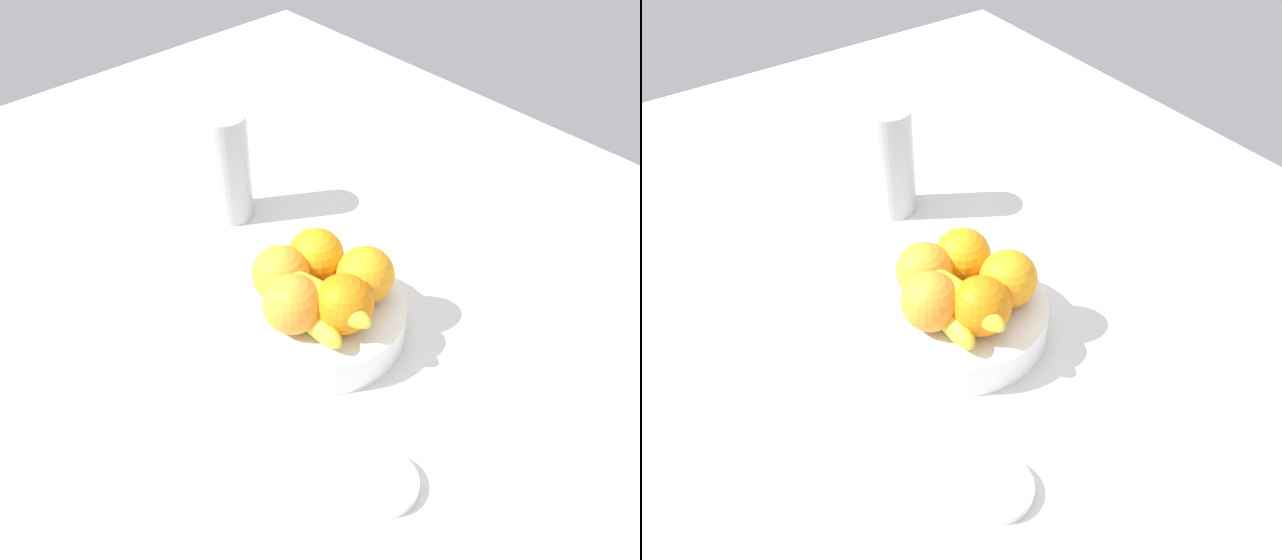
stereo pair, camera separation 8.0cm
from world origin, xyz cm
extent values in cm
cube|color=silver|center=(0.00, 0.00, -1.50)|extent=(180.00, 140.00, 3.00)
cylinder|color=white|center=(-0.81, 0.66, 2.58)|extent=(22.70, 22.70, 5.16)
sphere|color=orange|center=(-4.81, 3.56, 8.94)|extent=(7.58, 7.58, 7.58)
sphere|color=orange|center=(-5.18, -2.13, 8.94)|extent=(7.58, 7.58, 7.58)
sphere|color=orange|center=(0.09, -4.59, 8.94)|extent=(7.58, 7.58, 7.58)
sphere|color=orange|center=(4.17, -0.05, 8.94)|extent=(7.58, 7.58, 7.58)
sphere|color=orange|center=(2.20, 5.74, 8.94)|extent=(7.58, 7.58, 7.58)
ellipsoid|color=yellow|center=(-0.52, -2.57, 7.16)|extent=(17.44, 6.95, 4.00)
ellipsoid|color=yellow|center=(0.89, -1.82, 9.36)|extent=(17.43, 6.73, 4.00)
cylinder|color=#B0B8BC|center=(-29.74, 7.66, 8.95)|extent=(7.07, 7.07, 17.91)
cylinder|color=white|center=(21.37, -10.15, 0.65)|extent=(7.81, 7.81, 1.30)
camera|label=1|loc=(47.11, -42.88, 68.00)|focal=39.00mm
camera|label=2|loc=(52.10, -36.66, 68.00)|focal=39.00mm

